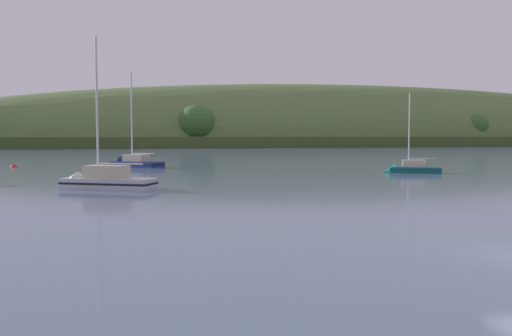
% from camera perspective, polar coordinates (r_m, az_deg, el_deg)
% --- Properties ---
extents(far_shoreline_hill, '(532.71, 117.70, 53.91)m').
position_cam_1_polar(far_shoreline_hill, '(246.05, 7.99, 2.48)').
color(far_shoreline_hill, '#3C4E24').
rests_on(far_shoreline_hill, ground).
extents(sailboat_near_mooring, '(7.94, 7.20, 13.95)m').
position_cam_1_polar(sailboat_near_mooring, '(74.42, -12.99, 0.35)').
color(sailboat_near_mooring, navy).
rests_on(sailboat_near_mooring, ground).
extents(sailboat_midwater_white, '(8.64, 5.77, 13.17)m').
position_cam_1_polar(sailboat_midwater_white, '(44.92, -16.26, -1.69)').
color(sailboat_midwater_white, '#ADB2BC').
rests_on(sailboat_midwater_white, ground).
extents(sailboat_far_left, '(6.55, 4.23, 9.85)m').
position_cam_1_polar(sailboat_far_left, '(63.68, 15.82, -0.20)').
color(sailboat_far_left, '#0F564C').
rests_on(sailboat_far_left, ground).
extents(mooring_buoy_midchannel, '(0.79, 0.79, 0.87)m').
position_cam_1_polar(mooring_buoy_midchannel, '(79.07, -24.24, 0.08)').
color(mooring_buoy_midchannel, red).
rests_on(mooring_buoy_midchannel, ground).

